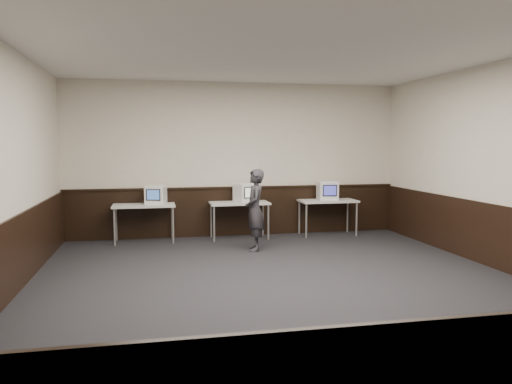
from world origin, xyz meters
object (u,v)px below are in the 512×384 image
(desk_center, at_px, (239,206))
(desk_right, at_px, (328,203))
(emac_left, at_px, (156,195))
(desk_left, at_px, (144,208))
(emac_center, at_px, (245,193))
(person, at_px, (255,210))
(emac_right, at_px, (327,191))

(desk_center, xyz_separation_m, desk_right, (1.90, 0.00, 0.00))
(emac_left, bearing_deg, desk_left, -163.89)
(emac_center, distance_m, person, 1.23)
(desk_left, height_order, desk_center, same)
(desk_center, relative_size, emac_left, 2.57)
(desk_left, relative_size, emac_center, 2.39)
(desk_center, relative_size, person, 0.81)
(desk_center, bearing_deg, emac_right, 0.64)
(desk_right, distance_m, emac_right, 0.27)
(desk_center, bearing_deg, emac_left, 179.78)
(desk_center, height_order, person, person)
(desk_left, relative_size, desk_right, 1.00)
(desk_right, height_order, emac_right, emac_right)
(desk_center, bearing_deg, desk_left, 180.00)
(desk_left, bearing_deg, desk_right, 0.00)
(desk_left, height_order, emac_center, emac_center)
(desk_right, relative_size, person, 0.81)
(emac_left, bearing_deg, desk_right, 14.40)
(desk_left, height_order, person, person)
(desk_left, relative_size, emac_left, 2.57)
(desk_left, relative_size, desk_center, 1.00)
(desk_left, distance_m, desk_center, 1.90)
(emac_right, bearing_deg, desk_center, -173.44)
(desk_right, relative_size, emac_right, 2.59)
(desk_left, relative_size, person, 0.81)
(desk_left, distance_m, emac_center, 2.05)
(desk_center, bearing_deg, emac_center, 16.33)
(emac_center, xyz_separation_m, person, (-0.05, -1.21, -0.20))
(person, bearing_deg, emac_left, -117.36)
(desk_right, bearing_deg, desk_left, 180.00)
(emac_left, bearing_deg, desk_center, 14.28)
(desk_left, bearing_deg, desk_center, 0.00)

